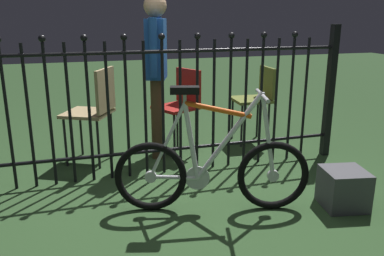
# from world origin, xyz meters

# --- Properties ---
(ground_plane) EXTENTS (20.00, 20.00, 0.00)m
(ground_plane) POSITION_xyz_m (0.00, 0.00, 0.00)
(ground_plane) COLOR #294624
(iron_fence) EXTENTS (3.35, 0.07, 1.31)m
(iron_fence) POSITION_xyz_m (-0.07, 0.71, 0.66)
(iron_fence) COLOR black
(iron_fence) RESTS_ON ground
(bicycle) EXTENTS (1.39, 0.50, 0.93)m
(bicycle) POSITION_xyz_m (0.12, -0.10, 0.32)
(bicycle) COLOR black
(bicycle) RESTS_ON ground
(chair_tan) EXTENTS (0.56, 0.56, 0.92)m
(chair_tan) POSITION_xyz_m (-0.62, 1.16, 0.57)
(chair_tan) COLOR black
(chair_tan) RESTS_ON ground
(chair_red) EXTENTS (0.50, 0.49, 0.87)m
(chair_red) POSITION_xyz_m (0.24, 1.22, 0.54)
(chair_red) COLOR black
(chair_red) RESTS_ON ground
(chair_olive) EXTENTS (0.41, 0.41, 0.85)m
(chair_olive) POSITION_xyz_m (1.15, 1.33, 0.53)
(chair_olive) COLOR black
(chair_olive) RESTS_ON ground
(person_visitor) EXTENTS (0.27, 0.45, 1.59)m
(person_visitor) POSITION_xyz_m (-0.01, 1.18, 0.95)
(person_visitor) COLOR #4C3823
(person_visitor) RESTS_ON ground
(display_crate) EXTENTS (0.36, 0.36, 0.29)m
(display_crate) POSITION_xyz_m (1.08, -0.34, 0.15)
(display_crate) COLOR #4C4C51
(display_crate) RESTS_ON ground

